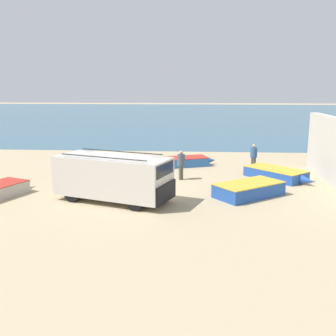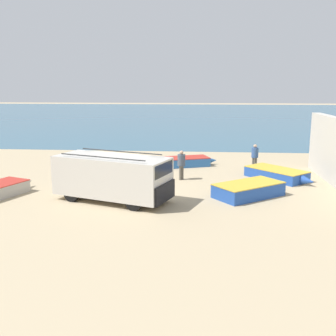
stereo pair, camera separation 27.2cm
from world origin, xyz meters
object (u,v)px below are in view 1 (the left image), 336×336
object	(u,v)px
fishing_rowboat_0	(251,189)
fisherman_1	(73,163)
fishing_rowboat_2	(277,174)
parked_van	(113,177)
fisherman_0	(254,154)
fisherman_2	(181,162)
fishing_rowboat_1	(184,162)

from	to	relation	value
fishing_rowboat_0	fisherman_1	world-z (taller)	fisherman_1
fishing_rowboat_2	parked_van	bearing A→B (deg)	-102.14
parked_van	fisherman_0	size ratio (longest dim) A/B	3.53
parked_van	fishing_rowboat_2	size ratio (longest dim) A/B	1.51
fisherman_1	fishing_rowboat_0	bearing A→B (deg)	-97.51
parked_van	fishing_rowboat_0	xyz separation A→B (m)	(6.52, 1.26, -0.83)
fisherman_1	fisherman_2	distance (m)	6.17
fishing_rowboat_0	fisherman_2	world-z (taller)	fisherman_2
fisherman_1	fisherman_2	world-z (taller)	fisherman_2
parked_van	fishing_rowboat_0	distance (m)	6.69
parked_van	fisherman_2	world-z (taller)	parked_van
fishing_rowboat_1	fishing_rowboat_2	xyz separation A→B (m)	(5.49, -3.39, 0.00)
fisherman_0	parked_van	bearing A→B (deg)	132.32
fisherman_1	fishing_rowboat_1	bearing A→B (deg)	-46.81
parked_van	fisherman_1	xyz separation A→B (m)	(-3.17, 4.02, -0.22)
parked_van	fishing_rowboat_1	world-z (taller)	parked_van
fishing_rowboat_2	fisherman_0	bearing A→B (deg)	159.23
parked_van	fishing_rowboat_2	distance (m)	9.90
parked_van	fishing_rowboat_1	size ratio (longest dim) A/B	1.36
fisherman_2	fishing_rowboat_1	bearing A→B (deg)	-53.23
fishing_rowboat_1	fisherman_2	distance (m)	3.97
fisherman_2	fishing_rowboat_0	bearing A→B (deg)	175.57
fisherman_0	fisherman_1	xyz separation A→B (m)	(-10.69, -3.48, -0.03)
parked_van	fishing_rowboat_2	xyz separation A→B (m)	(8.53, 4.95, -0.86)
fishing_rowboat_0	fisherman_1	size ratio (longest dim) A/B	2.49
fishing_rowboat_0	fishing_rowboat_1	size ratio (longest dim) A/B	0.93
fishing_rowboat_1	fisherman_1	bearing A→B (deg)	-165.08
fishing_rowboat_1	fisherman_0	xyz separation A→B (m)	(4.49, -0.84, 0.69)
fishing_rowboat_0	fishing_rowboat_2	distance (m)	4.20
parked_van	fishing_rowboat_2	bearing A→B (deg)	49.62
parked_van	fisherman_1	size ratio (longest dim) A/B	3.65
fishing_rowboat_1	fishing_rowboat_2	size ratio (longest dim) A/B	1.11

